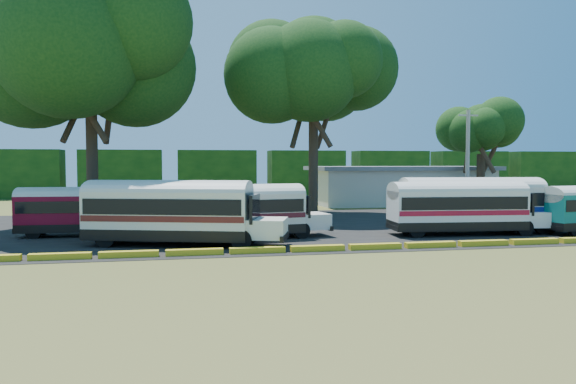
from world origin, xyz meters
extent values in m
plane|color=#44551C|center=(0.00, 0.00, 0.00)|extent=(160.00, 160.00, 0.00)
cube|color=black|center=(1.00, 12.00, 0.01)|extent=(64.00, 24.00, 0.02)
cube|color=gold|center=(-10.50, 1.00, 0.15)|extent=(2.70, 0.45, 0.30)
cube|color=gold|center=(-7.50, 1.00, 0.15)|extent=(2.70, 0.45, 0.30)
cube|color=gold|center=(-4.50, 1.00, 0.15)|extent=(2.70, 0.45, 0.30)
cube|color=gold|center=(-1.50, 1.00, 0.15)|extent=(2.70, 0.45, 0.30)
cube|color=gold|center=(1.50, 1.00, 0.15)|extent=(2.70, 0.45, 0.30)
cube|color=gold|center=(4.50, 1.00, 0.15)|extent=(2.70, 0.45, 0.30)
cube|color=gold|center=(7.50, 1.00, 0.15)|extent=(2.70, 0.45, 0.30)
cube|color=gold|center=(10.50, 1.00, 0.15)|extent=(2.70, 0.45, 0.30)
cube|color=gold|center=(13.50, 1.00, 0.15)|extent=(2.70, 0.45, 0.30)
cube|color=beige|center=(18.00, 30.00, 1.80)|extent=(18.00, 8.00, 3.60)
cube|color=slate|center=(18.00, 30.00, 3.80)|extent=(19.00, 9.00, 0.40)
cube|color=black|center=(-24.00, 48.00, 3.00)|extent=(10.00, 4.00, 6.00)
cube|color=black|center=(-12.00, 48.00, 3.00)|extent=(10.00, 4.00, 6.00)
cube|color=black|center=(0.00, 48.00, 3.00)|extent=(10.00, 4.00, 6.00)
cube|color=black|center=(12.00, 48.00, 3.00)|extent=(10.00, 4.00, 6.00)
cube|color=black|center=(24.00, 48.00, 3.00)|extent=(10.00, 4.00, 6.00)
cube|color=black|center=(36.00, 48.00, 3.00)|extent=(10.00, 4.00, 6.00)
cube|color=black|center=(48.00, 48.00, 3.00)|extent=(10.00, 4.00, 6.00)
cylinder|color=black|center=(-7.35, 8.38, 0.44)|extent=(0.90, 0.28, 0.89)
cylinder|color=black|center=(-7.28, 10.28, 0.44)|extent=(0.90, 0.28, 0.89)
cylinder|color=black|center=(-13.38, 8.58, 0.44)|extent=(0.90, 0.28, 0.89)
cylinder|color=black|center=(-13.32, 10.48, 0.44)|extent=(0.90, 0.28, 0.89)
cube|color=black|center=(-10.78, 9.45, 0.58)|extent=(7.35, 2.47, 0.49)
cube|color=maroon|center=(-10.78, 9.45, 1.63)|extent=(7.35, 2.47, 1.63)
cube|color=black|center=(-10.78, 9.45, 1.82)|extent=(7.06, 2.51, 0.68)
ellipsoid|color=silver|center=(-10.78, 9.45, 2.44)|extent=(7.35, 2.47, 1.00)
cube|color=maroon|center=(-6.34, 9.30, 0.84)|extent=(1.66, 2.01, 0.84)
cube|color=black|center=(-6.90, 9.31, 1.71)|extent=(0.20, 2.05, 1.22)
cube|color=black|center=(-5.58, 9.27, 0.49)|extent=(0.23, 2.18, 0.27)
cube|color=black|center=(-14.37, 9.57, 0.49)|extent=(0.23, 2.18, 0.27)
cylinder|color=black|center=(-2.14, 2.11, 0.52)|extent=(1.09, 0.60, 1.05)
cylinder|color=black|center=(-1.46, 4.24, 0.52)|extent=(1.09, 0.60, 1.05)
cylinder|color=black|center=(-8.93, 4.27, 0.52)|extent=(1.09, 0.60, 1.05)
cylinder|color=black|center=(-8.25, 6.41, 0.52)|extent=(1.09, 0.60, 1.05)
cube|color=black|center=(-5.70, 4.42, 0.68)|extent=(8.99, 5.11, 0.58)
cube|color=white|center=(-5.70, 4.42, 1.92)|extent=(8.99, 5.11, 1.92)
cube|color=black|center=(-5.70, 4.42, 2.15)|extent=(8.68, 5.06, 0.81)
cube|color=#5B1C17|center=(-5.70, 4.42, 1.54)|extent=(8.92, 5.12, 0.31)
ellipsoid|color=silver|center=(-5.70, 4.42, 2.88)|extent=(8.99, 5.11, 1.18)
cube|color=white|center=(-0.70, 2.83, 1.00)|extent=(2.50, 2.77, 1.00)
cube|color=black|center=(-1.33, 3.03, 2.02)|extent=(0.88, 2.34, 1.44)
cube|color=black|center=(0.15, 2.55, 0.58)|extent=(0.96, 2.50, 0.31)
cube|color=black|center=(-9.74, 5.71, 0.58)|extent=(0.96, 2.50, 0.31)
cylinder|color=black|center=(1.77, 5.65, 0.48)|extent=(0.98, 0.41, 0.95)
cylinder|color=black|center=(1.45, 7.67, 0.48)|extent=(0.98, 0.41, 0.95)
cylinder|color=black|center=(-4.64, 4.63, 0.48)|extent=(0.98, 0.41, 0.95)
cylinder|color=black|center=(-4.96, 6.65, 0.48)|extent=(0.98, 0.41, 0.95)
cube|color=black|center=(-2.07, 6.08, 0.62)|extent=(8.10, 3.59, 0.52)
cube|color=silver|center=(-2.07, 6.08, 1.75)|extent=(8.10, 3.59, 1.75)
cube|color=black|center=(-2.07, 6.08, 1.96)|extent=(7.80, 3.59, 0.73)
cube|color=#4D131C|center=(-2.07, 6.08, 1.40)|extent=(8.03, 3.61, 0.29)
ellipsoid|color=silver|center=(-2.07, 6.08, 2.62)|extent=(8.10, 3.59, 1.07)
cube|color=silver|center=(2.65, 6.83, 0.91)|extent=(2.03, 2.34, 0.91)
cube|color=black|center=(2.05, 6.73, 1.84)|extent=(0.49, 2.19, 1.31)
cube|color=black|center=(3.45, 6.95, 0.52)|extent=(0.54, 2.34, 0.29)
cube|color=black|center=(-5.88, 5.47, 0.52)|extent=(0.54, 2.34, 0.29)
cylinder|color=black|center=(15.06, 4.10, 0.49)|extent=(1.00, 0.35, 0.98)
cylinder|color=black|center=(15.23, 6.19, 0.49)|extent=(1.00, 0.35, 0.98)
cylinder|color=black|center=(8.42, 4.64, 0.49)|extent=(1.00, 0.35, 0.98)
cylinder|color=black|center=(8.59, 6.73, 0.49)|extent=(1.00, 0.35, 0.98)
cube|color=black|center=(11.34, 5.45, 0.64)|extent=(8.20, 3.09, 0.54)
cube|color=white|center=(11.34, 5.45, 1.80)|extent=(8.20, 3.09, 1.79)
cube|color=black|center=(11.34, 5.45, 2.01)|extent=(7.89, 3.12, 0.75)
cube|color=#A91028|center=(11.34, 5.45, 1.44)|extent=(8.13, 3.12, 0.29)
ellipsoid|color=silver|center=(11.34, 5.45, 2.69)|extent=(8.20, 3.09, 1.10)
cube|color=white|center=(16.22, 5.05, 0.93)|extent=(1.93, 2.29, 0.93)
cube|color=black|center=(15.60, 5.10, 1.89)|extent=(0.33, 2.26, 1.34)
cube|color=black|center=(17.05, 4.99, 0.54)|extent=(0.37, 2.41, 0.29)
cube|color=black|center=(7.39, 5.77, 0.54)|extent=(0.37, 2.41, 0.29)
cylinder|color=black|center=(16.68, 4.73, 0.52)|extent=(1.07, 0.40, 1.05)
cylinder|color=black|center=(16.92, 6.96, 0.52)|extent=(1.07, 0.40, 1.05)
cylinder|color=black|center=(9.59, 5.49, 0.52)|extent=(1.07, 0.40, 1.05)
cylinder|color=black|center=(9.83, 7.72, 0.52)|extent=(1.07, 0.40, 1.05)
cube|color=black|center=(12.74, 6.28, 0.68)|extent=(8.83, 3.52, 0.58)
cube|color=white|center=(12.74, 6.28, 1.92)|extent=(8.83, 3.52, 1.92)
cube|color=black|center=(12.74, 6.28, 2.15)|extent=(8.49, 3.55, 0.81)
cube|color=navy|center=(12.74, 6.28, 1.54)|extent=(8.75, 3.55, 0.31)
ellipsoid|color=silver|center=(12.74, 6.28, 2.88)|extent=(8.83, 3.52, 1.18)
cube|color=white|center=(17.95, 5.72, 1.00)|extent=(2.12, 2.49, 1.00)
cube|color=black|center=(17.29, 5.79, 2.02)|extent=(0.41, 2.42, 1.44)
cube|color=black|center=(18.84, 5.63, 0.58)|extent=(0.46, 2.57, 0.31)
cube|color=black|center=(8.51, 6.73, 0.58)|extent=(0.46, 2.57, 0.31)
cylinder|color=black|center=(17.88, 3.33, 0.45)|extent=(0.93, 0.37, 0.90)
cylinder|color=black|center=(17.62, 5.24, 0.45)|extent=(0.93, 0.37, 0.90)
cube|color=black|center=(16.73, 4.14, 0.49)|extent=(0.46, 2.20, 0.27)
cylinder|color=#322919|center=(-11.07, 15.70, 4.42)|extent=(0.80, 0.80, 8.85)
cylinder|color=#322919|center=(-9.85, 16.14, 8.21)|extent=(1.49, 3.11, 5.01)
cylinder|color=#322919|center=(-12.06, 16.54, 8.21)|extent=(2.36, 2.69, 5.01)
cylinder|color=#322919|center=(-11.29, 14.42, 8.21)|extent=(3.17, 0.98, 5.01)
ellipsoid|color=black|center=(-11.07, 15.70, 12.82)|extent=(12.76, 12.76, 9.35)
cylinder|color=#322919|center=(6.09, 20.29, 4.31)|extent=(0.80, 0.80, 8.63)
cylinder|color=#322919|center=(7.32, 20.74, 8.01)|extent=(1.47, 3.04, 4.89)
cylinder|color=#322919|center=(5.10, 21.13, 8.01)|extent=(2.31, 2.64, 4.89)
cylinder|color=#322919|center=(5.87, 19.01, 8.01)|extent=(3.11, 0.97, 4.89)
ellipsoid|color=black|center=(6.09, 20.29, 12.51)|extent=(10.92, 10.92, 8.01)
cylinder|color=#322919|center=(23.92, 24.22, 2.61)|extent=(0.80, 0.80, 5.23)
cylinder|color=#322919|center=(25.14, 24.67, 4.86)|extent=(1.10, 2.04, 3.05)
cylinder|color=#322919|center=(22.92, 25.06, 4.86)|extent=(1.63, 1.83, 3.05)
cylinder|color=#322919|center=(23.69, 22.94, 4.86)|extent=(2.06, 0.78, 3.05)
ellipsoid|color=black|center=(23.92, 24.22, 7.78)|extent=(6.27, 6.27, 4.59)
cylinder|color=gray|center=(16.85, 14.12, 4.23)|extent=(0.30, 0.30, 8.46)
cube|color=gray|center=(16.85, 14.12, 8.03)|extent=(1.60, 0.12, 0.12)
camera|label=1|loc=(-5.38, -25.69, 4.39)|focal=35.00mm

